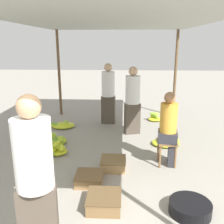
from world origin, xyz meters
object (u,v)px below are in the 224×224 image
at_px(basin_black, 190,208).
at_px(crate_near, 89,179).
at_px(banana_pile_left_1, 57,140).
at_px(banana_pile_left_2, 62,125).
at_px(banana_pile_right_0, 155,117).
at_px(shopper_walking_far, 108,93).
at_px(crate_mid, 104,201).
at_px(crate_far, 113,164).
at_px(vendor_seated, 169,128).
at_px(banana_pile_right_1, 167,142).
at_px(shopper_walking_mid, 133,100).
at_px(vendor_foreground, 35,178).
at_px(stool, 167,146).
at_px(banana_pile_left_0, 56,150).

height_order(basin_black, crate_near, crate_near).
bearing_deg(banana_pile_left_1, banana_pile_left_2, 97.57).
relative_size(banana_pile_right_0, shopper_walking_far, 0.25).
bearing_deg(crate_mid, banana_pile_left_1, 119.17).
bearing_deg(crate_far, banana_pile_left_2, 123.37).
relative_size(banana_pile_left_1, crate_far, 1.09).
bearing_deg(crate_mid, banana_pile_left_2, 112.60).
height_order(vendor_seated, banana_pile_right_1, vendor_seated).
bearing_deg(shopper_walking_far, crate_mid, -87.36).
relative_size(banana_pile_right_1, shopper_walking_mid, 0.38).
distance_m(vendor_seated, basin_black, 1.52).
relative_size(vendor_foreground, banana_pile_right_1, 2.75).
xyz_separation_m(stool, crate_far, (-0.96, -0.21, -0.27)).
bearing_deg(vendor_foreground, basin_black, 22.96).
bearing_deg(stool, banana_pile_left_2, 140.26).
xyz_separation_m(crate_near, shopper_walking_far, (0.11, 3.16, 0.78)).
bearing_deg(crate_far, crate_mid, -94.02).
xyz_separation_m(banana_pile_left_0, banana_pile_left_2, (-0.29, 1.70, -0.04)).
distance_m(banana_pile_right_0, crate_mid, 4.21).
distance_m(banana_pile_left_1, banana_pile_left_2, 1.12).
relative_size(banana_pile_left_2, crate_far, 1.55).
distance_m(banana_pile_left_1, shopper_walking_mid, 2.01).
relative_size(vendor_foreground, crate_far, 3.90).
relative_size(banana_pile_left_2, banana_pile_right_1, 1.09).
relative_size(banana_pile_left_1, shopper_walking_far, 0.29).
bearing_deg(banana_pile_right_1, crate_far, -135.28).
bearing_deg(banana_pile_left_1, stool, -21.68).
bearing_deg(banana_pile_left_2, basin_black, -53.38).
distance_m(vendor_foreground, crate_far, 2.17).
distance_m(basin_black, shopper_walking_far, 4.11).
relative_size(vendor_seated, banana_pile_left_0, 2.74).
relative_size(stool, crate_near, 1.07).
bearing_deg(banana_pile_right_1, stool, -100.15).
height_order(vendor_seated, crate_mid, vendor_seated).
relative_size(basin_black, banana_pile_left_2, 0.80).
bearing_deg(vendor_seated, crate_far, -168.01).
bearing_deg(stool, shopper_walking_far, 116.46).
relative_size(banana_pile_right_0, shopper_walking_mid, 0.25).
distance_m(stool, shopper_walking_far, 2.77).
relative_size(stool, crate_mid, 0.99).
distance_m(banana_pile_left_0, crate_near, 1.32).
bearing_deg(stool, vendor_seated, 8.86).
height_order(stool, vendor_seated, vendor_seated).
xyz_separation_m(banana_pile_right_1, crate_near, (-1.49, -1.62, 0.01)).
bearing_deg(stool, crate_near, -151.79).
height_order(crate_near, shopper_walking_far, shopper_walking_far).
distance_m(banana_pile_left_2, crate_mid, 3.62).
bearing_deg(stool, banana_pile_left_1, 158.32).
height_order(stool, banana_pile_left_2, stool).
bearing_deg(vendor_foreground, banana_pile_right_0, 69.90).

